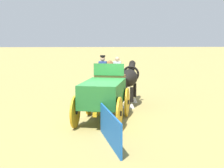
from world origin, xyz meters
TOP-DOWN VIEW (x-y plane):
  - ground_plane at (0.00, 0.00)m, footprint 220.00×220.00m
  - show_wagon at (0.17, -0.04)m, footprint 5.92×2.60m
  - draft_horse_near at (3.84, -0.20)m, footprint 3.10×1.36m
  - draft_horse_off at (3.55, -1.47)m, footprint 3.12×1.35m
  - sponsor_banner at (-3.05, -0.17)m, footprint 3.17×0.59m

SIDE VIEW (x-z plane):
  - ground_plane at x=0.00m, z-range 0.00..0.00m
  - sponsor_banner at x=-3.05m, z-range 0.00..1.10m
  - show_wagon at x=0.17m, z-range -0.16..2.57m
  - draft_horse_near at x=3.84m, z-range 0.25..2.50m
  - draft_horse_off at x=3.55m, z-range 0.26..2.53m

